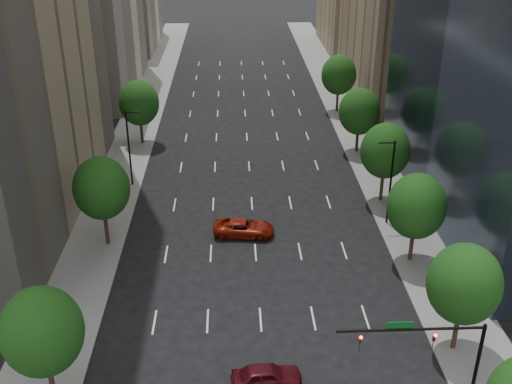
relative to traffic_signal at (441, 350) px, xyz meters
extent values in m
cube|color=slate|center=(-26.03, 30.00, -5.10)|extent=(6.00, 200.00, 0.15)
cube|color=slate|center=(4.97, 30.00, -5.10)|extent=(6.00, 200.00, 0.15)
cube|color=beige|center=(-35.53, 106.00, 3.83)|extent=(14.00, 26.00, 18.00)
cube|color=#8C7759|center=(14.47, 103.00, 2.83)|extent=(14.00, 26.00, 16.00)
cylinder|color=#382316|center=(3.47, 6.00, -3.17)|extent=(0.36, 0.36, 4.00)
ellipsoid|color=#11370F|center=(3.47, 6.00, 0.59)|extent=(5.20, 5.20, 5.98)
cylinder|color=#382316|center=(3.47, 18.00, -3.22)|extent=(0.36, 0.36, 3.90)
ellipsoid|color=#11370F|center=(3.47, 18.00, 0.44)|extent=(5.20, 5.20, 5.98)
cylinder|color=#382316|center=(3.47, 30.00, -3.12)|extent=(0.36, 0.36, 4.10)
ellipsoid|color=#11370F|center=(3.47, 30.00, 0.73)|extent=(5.20, 5.20, 5.98)
cylinder|color=#382316|center=(3.47, 44.00, -3.27)|extent=(0.36, 0.36, 3.80)
ellipsoid|color=#11370F|center=(3.47, 44.00, 0.30)|extent=(5.20, 5.20, 5.98)
cylinder|color=#382316|center=(3.47, 60.00, -3.17)|extent=(0.36, 0.36, 4.00)
ellipsoid|color=#11370F|center=(3.47, 60.00, 0.59)|extent=(5.20, 5.20, 5.98)
cylinder|color=#382316|center=(-24.53, 2.00, -3.17)|extent=(0.36, 0.36, 4.00)
ellipsoid|color=#11370F|center=(-24.53, 2.00, 0.59)|extent=(5.20, 5.20, 5.98)
cylinder|color=#382316|center=(-24.53, 22.00, -3.10)|extent=(0.36, 0.36, 4.15)
ellipsoid|color=#11370F|center=(-24.53, 22.00, 0.80)|extent=(5.20, 5.20, 5.98)
cylinder|color=#382316|center=(-24.53, 48.00, -3.20)|extent=(0.36, 0.36, 3.95)
ellipsoid|color=#11370F|center=(-24.53, 48.00, 0.52)|extent=(5.20, 5.20, 5.98)
cylinder|color=black|center=(2.97, 25.00, -0.67)|extent=(0.20, 0.20, 9.00)
cylinder|color=black|center=(2.17, 25.00, 3.63)|extent=(1.60, 0.14, 0.14)
cylinder|color=black|center=(-24.03, 35.00, -0.67)|extent=(0.20, 0.20, 9.00)
cylinder|color=black|center=(-23.23, 35.00, 3.63)|extent=(1.60, 0.14, 0.14)
cylinder|color=black|center=(2.47, 0.00, -1.67)|extent=(0.24, 0.24, 7.00)
cylinder|color=black|center=(-2.03, 0.00, 1.63)|extent=(9.00, 0.18, 0.18)
imported|color=black|center=(-0.53, 0.00, 1.08)|extent=(0.18, 0.22, 1.10)
imported|color=black|center=(-5.03, 0.00, 1.08)|extent=(0.18, 0.22, 1.10)
sphere|color=#FF0C07|center=(-0.53, -0.18, 1.28)|extent=(0.20, 0.20, 0.20)
sphere|color=#FF0C07|center=(-5.03, -0.18, 1.28)|extent=(0.20, 0.20, 0.20)
cube|color=#0C591E|center=(-2.73, 0.00, 1.98)|extent=(1.60, 0.06, 0.45)
imported|color=#450B12|center=(-10.45, 2.85, -4.35)|extent=(4.97, 2.38, 1.64)
imported|color=maroon|center=(-11.54, 23.26, -4.35)|extent=(6.16, 3.29, 1.65)
camera|label=1|loc=(-12.46, -28.78, 25.17)|focal=43.00mm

